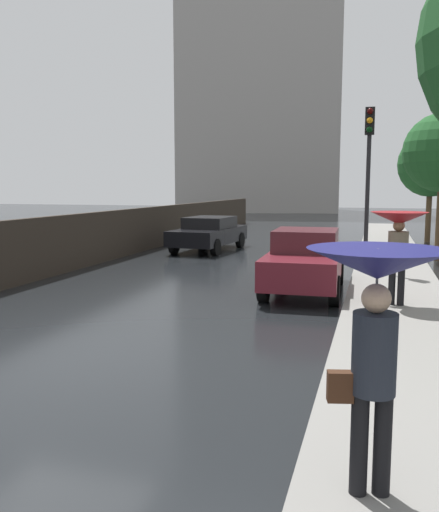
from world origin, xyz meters
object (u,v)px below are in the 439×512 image
at_px(car_black_mid_road, 209,233).
at_px(pedestrian_with_umbrella_near, 376,300).
at_px(traffic_light, 369,159).
at_px(pedestrian_with_umbrella_far, 399,230).
at_px(street_tree_mid, 431,165).
at_px(car_maroon_far_ahead, 305,261).

height_order(car_black_mid_road, pedestrian_with_umbrella_near, pedestrian_with_umbrella_near).
bearing_deg(traffic_light, pedestrian_with_umbrella_far, -81.13).
relative_size(car_black_mid_road, pedestrian_with_umbrella_far, 2.38).
height_order(car_black_mid_road, street_tree_mid, street_tree_mid).
distance_m(car_maroon_far_ahead, traffic_light, 4.16).
height_order(car_maroon_far_ahead, traffic_light, traffic_light).
relative_size(car_black_mid_road, pedestrian_with_umbrella_near, 2.32).
bearing_deg(car_maroon_far_ahead, traffic_light, 64.01).
bearing_deg(pedestrian_with_umbrella_near, pedestrian_with_umbrella_far, 73.54).
bearing_deg(pedestrian_with_umbrella_near, car_black_mid_road, 98.31).
bearing_deg(street_tree_mid, car_maroon_far_ahead, -106.21).
height_order(car_maroon_far_ahead, street_tree_mid, street_tree_mid).
distance_m(pedestrian_with_umbrella_near, street_tree_mid, 22.45).
distance_m(pedestrian_with_umbrella_near, traffic_light, 11.97).
height_order(car_maroon_far_ahead, pedestrian_with_umbrella_near, pedestrian_with_umbrella_near).
height_order(pedestrian_with_umbrella_near, pedestrian_with_umbrella_far, pedestrian_with_umbrella_near).
distance_m(car_black_mid_road, car_maroon_far_ahead, 8.90).
bearing_deg(street_tree_mid, pedestrian_with_umbrella_far, -96.97).
height_order(pedestrian_with_umbrella_far, traffic_light, traffic_light).
bearing_deg(car_black_mid_road, traffic_light, 147.84).
distance_m(car_black_mid_road, street_tree_mid, 10.88).
xyz_separation_m(car_maroon_far_ahead, pedestrian_with_umbrella_far, (2.07, -1.59, 0.91)).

